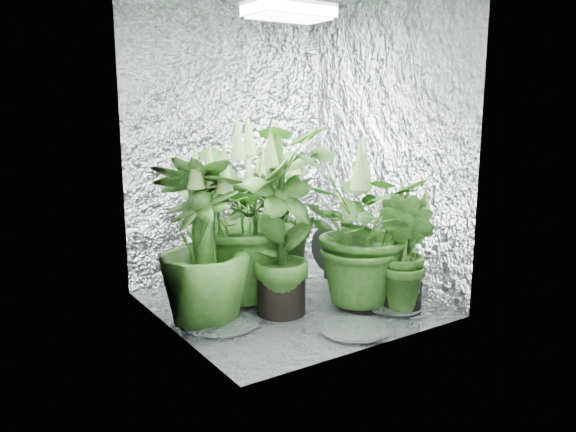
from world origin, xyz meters
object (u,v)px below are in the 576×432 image
at_px(plant_b, 249,225).
at_px(plant_d, 203,243).
at_px(plant_a, 243,213).
at_px(plant_f, 281,227).
at_px(plant_g, 404,254).
at_px(plant_c, 278,219).
at_px(circulation_fan, 331,256).
at_px(grow_lamp, 289,11).
at_px(plant_e, 364,229).

relative_size(plant_b, plant_d, 0.84).
bearing_deg(plant_a, plant_f, -80.60).
relative_size(plant_f, plant_g, 1.44).
bearing_deg(plant_c, circulation_fan, -21.69).
height_order(grow_lamp, plant_f, grow_lamp).
distance_m(plant_b, plant_e, 0.97).
xyz_separation_m(plant_d, circulation_fan, (1.18, 0.30, -0.32)).
xyz_separation_m(plant_a, plant_c, (0.39, 0.19, -0.11)).
distance_m(plant_b, plant_g, 1.21).
relative_size(plant_a, plant_f, 1.04).
distance_m(grow_lamp, plant_g, 1.62).
relative_size(plant_c, plant_g, 1.23).
bearing_deg(plant_a, plant_b, 55.75).
height_order(grow_lamp, plant_e, grow_lamp).
bearing_deg(plant_d, plant_g, -22.99).
bearing_deg(grow_lamp, plant_g, -43.08).
bearing_deg(plant_f, plant_d, 168.16).
bearing_deg(plant_d, plant_f, -11.84).
relative_size(plant_b, plant_c, 0.90).
bearing_deg(plant_g, circulation_fan, 86.56).
bearing_deg(plant_e, plant_f, 160.39).
height_order(plant_d, circulation_fan, plant_d).
xyz_separation_m(grow_lamp, plant_b, (0.06, 0.61, -1.41)).
height_order(plant_a, plant_c, plant_a).
bearing_deg(plant_e, plant_b, 109.35).
distance_m(plant_c, circulation_fan, 0.51).
relative_size(plant_g, circulation_fan, 2.04).
distance_m(plant_c, plant_d, 0.92).
xyz_separation_m(plant_a, plant_f, (0.06, -0.36, -0.04)).
xyz_separation_m(plant_b, plant_f, (-0.19, -0.73, 0.13)).
distance_m(plant_a, circulation_fan, 0.87).
relative_size(plant_b, plant_g, 1.10).
height_order(plant_f, circulation_fan, plant_f).
distance_m(grow_lamp, circulation_fan, 1.78).
height_order(plant_a, plant_f, plant_a).
distance_m(plant_a, plant_e, 0.79).
bearing_deg(plant_d, plant_a, 32.48).
xyz_separation_m(plant_c, plant_f, (-0.33, -0.55, 0.07)).
bearing_deg(circulation_fan, plant_a, 174.22).
bearing_deg(plant_e, circulation_fan, 70.93).
relative_size(plant_e, circulation_fan, 2.86).
distance_m(plant_b, plant_c, 0.23).
bearing_deg(circulation_fan, plant_g, -102.24).
relative_size(grow_lamp, plant_d, 0.46).
bearing_deg(grow_lamp, plant_d, -178.82).
bearing_deg(plant_g, plant_a, 134.06).
bearing_deg(circulation_fan, plant_c, 149.50).
bearing_deg(grow_lamp, plant_f, -139.84).
distance_m(plant_d, circulation_fan, 1.26).
distance_m(plant_f, plant_g, 0.78).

